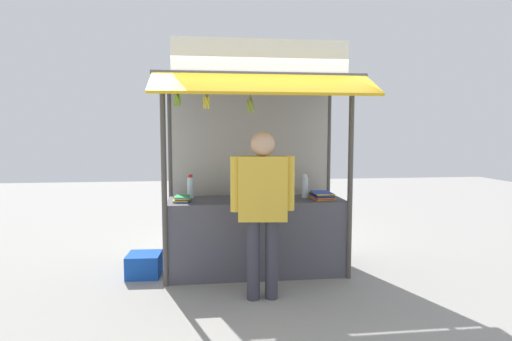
{
  "coord_description": "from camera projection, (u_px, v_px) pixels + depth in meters",
  "views": [
    {
      "loc": [
        -0.6,
        -4.95,
        1.7
      ],
      "look_at": [
        0.0,
        0.0,
        1.25
      ],
      "focal_mm": 29.18,
      "sensor_mm": 36.0,
      "label": 1
    }
  ],
  "objects": [
    {
      "name": "water_bottle_front_left",
      "position": [
        191.0,
        187.0,
        5.14
      ],
      "size": [
        0.08,
        0.08,
        0.29
      ],
      "color": "silver",
      "rests_on": "stall_counter"
    },
    {
      "name": "banana_bunch_inner_left",
      "position": [
        207.0,
        102.0,
        4.42
      ],
      "size": [
        0.1,
        0.1,
        0.26
      ],
      "color": "#332D23"
    },
    {
      "name": "banana_bunch_inner_right",
      "position": [
        250.0,
        106.0,
        4.48
      ],
      "size": [
        0.11,
        0.11,
        0.3
      ],
      "color": "#332D23"
    },
    {
      "name": "plastic_crate",
      "position": [
        144.0,
        265.0,
        4.96
      ],
      "size": [
        0.4,
        0.4,
        0.27
      ],
      "primitive_type": "cube",
      "rotation": [
        0.0,
        0.0,
        -0.05
      ],
      "color": "#194CB2",
      "rests_on": "ground"
    },
    {
      "name": "water_bottle_mid_right",
      "position": [
        238.0,
        186.0,
        5.16
      ],
      "size": [
        0.09,
        0.09,
        0.32
      ],
      "color": "silver",
      "rests_on": "stall_counter"
    },
    {
      "name": "magazine_stack_back_left",
      "position": [
        182.0,
        199.0,
        4.87
      ],
      "size": [
        0.2,
        0.28,
        0.06
      ],
      "color": "blue",
      "rests_on": "stall_counter"
    },
    {
      "name": "vendor_person",
      "position": [
        263.0,
        199.0,
        4.2
      ],
      "size": [
        0.65,
        0.26,
        1.72
      ],
      "rotation": [
        0.0,
        0.0,
        3.03
      ],
      "color": "#383842",
      "rests_on": "ground"
    },
    {
      "name": "water_bottle_left",
      "position": [
        305.0,
        187.0,
        5.16
      ],
      "size": [
        0.08,
        0.08,
        0.29
      ],
      "color": "silver",
      "rests_on": "stall_counter"
    },
    {
      "name": "stall_counter",
      "position": [
        256.0,
        236.0,
        5.07
      ],
      "size": [
        2.11,
        0.69,
        0.9
      ],
      "primitive_type": "cube",
      "color": "#4C4C56",
      "rests_on": "ground"
    },
    {
      "name": "stall_structure",
      "position": [
        255.0,
        138.0,
        5.11
      ],
      "size": [
        2.31,
        1.61,
        2.7
      ],
      "color": "#4C4742",
      "rests_on": "ground"
    },
    {
      "name": "magazine_stack_far_right",
      "position": [
        322.0,
        195.0,
        5.04
      ],
      "size": [
        0.26,
        0.32,
        0.09
      ],
      "color": "orange",
      "rests_on": "stall_counter"
    },
    {
      "name": "ground_plane",
      "position": [
        256.0,
        272.0,
        5.12
      ],
      "size": [
        20.0,
        20.0,
        0.0
      ],
      "primitive_type": "plane",
      "color": "gray"
    },
    {
      "name": "banana_bunch_rightmost",
      "position": [
        177.0,
        100.0,
        4.38
      ],
      "size": [
        0.1,
        0.1,
        0.24
      ],
      "color": "#332D23"
    },
    {
      "name": "water_bottle_mid_left",
      "position": [
        265.0,
        188.0,
        5.18
      ],
      "size": [
        0.07,
        0.07,
        0.25
      ],
      "color": "silver",
      "rests_on": "stall_counter"
    }
  ]
}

